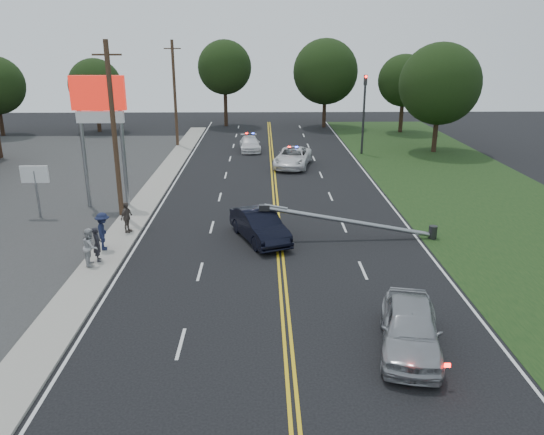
{
  "coord_description": "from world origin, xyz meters",
  "views": [
    {
      "loc": [
        -0.84,
        -17.98,
        9.94
      ],
      "look_at": [
        -0.39,
        6.58,
        1.7
      ],
      "focal_mm": 35.0,
      "sensor_mm": 36.0,
      "label": 1
    }
  ],
  "objects_px": {
    "bystander_c": "(103,231)",
    "bystander_d": "(127,217)",
    "crashed_sedan": "(260,225)",
    "utility_pole_far": "(175,94)",
    "small_sign": "(35,179)",
    "traffic_signal": "(364,108)",
    "utility_pole_mid": "(114,131)",
    "emergency_b": "(250,144)",
    "fallen_streetlight": "(359,223)",
    "bystander_a": "(97,244)",
    "waiting_sedan": "(410,328)",
    "pylon_sign": "(99,110)",
    "bystander_b": "(90,247)",
    "emergency_a": "(293,157)"
  },
  "relations": [
    {
      "from": "crashed_sedan",
      "to": "emergency_b",
      "type": "bearing_deg",
      "value": 70.37
    },
    {
      "from": "fallen_streetlight",
      "to": "crashed_sedan",
      "type": "height_order",
      "value": "fallen_streetlight"
    },
    {
      "from": "utility_pole_far",
      "to": "bystander_a",
      "type": "relative_size",
      "value": 6.06
    },
    {
      "from": "bystander_d",
      "to": "bystander_b",
      "type": "bearing_deg",
      "value": -168.85
    },
    {
      "from": "bystander_a",
      "to": "bystander_b",
      "type": "xyz_separation_m",
      "value": [
        -0.17,
        -0.45,
        0.05
      ]
    },
    {
      "from": "bystander_d",
      "to": "pylon_sign",
      "type": "bearing_deg",
      "value": 44.21
    },
    {
      "from": "fallen_streetlight",
      "to": "bystander_a",
      "type": "distance_m",
      "value": 13.06
    },
    {
      "from": "small_sign",
      "to": "waiting_sedan",
      "type": "bearing_deg",
      "value": -38.71
    },
    {
      "from": "pylon_sign",
      "to": "bystander_d",
      "type": "height_order",
      "value": "pylon_sign"
    },
    {
      "from": "emergency_b",
      "to": "pylon_sign",
      "type": "bearing_deg",
      "value": -120.23
    },
    {
      "from": "traffic_signal",
      "to": "bystander_c",
      "type": "relative_size",
      "value": 3.73
    },
    {
      "from": "traffic_signal",
      "to": "emergency_b",
      "type": "distance_m",
      "value": 11.03
    },
    {
      "from": "bystander_b",
      "to": "bystander_c",
      "type": "height_order",
      "value": "bystander_c"
    },
    {
      "from": "bystander_a",
      "to": "utility_pole_far",
      "type": "bearing_deg",
      "value": -17.73
    },
    {
      "from": "fallen_streetlight",
      "to": "bystander_c",
      "type": "xyz_separation_m",
      "value": [
        -12.84,
        -1.49,
        0.15
      ]
    },
    {
      "from": "small_sign",
      "to": "emergency_b",
      "type": "height_order",
      "value": "small_sign"
    },
    {
      "from": "bystander_c",
      "to": "bystander_d",
      "type": "bearing_deg",
      "value": -24.93
    },
    {
      "from": "emergency_a",
      "to": "bystander_d",
      "type": "height_order",
      "value": "bystander_d"
    },
    {
      "from": "traffic_signal",
      "to": "emergency_a",
      "type": "xyz_separation_m",
      "value": [
        -6.63,
        -5.07,
        -3.43
      ]
    },
    {
      "from": "utility_pole_far",
      "to": "waiting_sedan",
      "type": "xyz_separation_m",
      "value": [
        13.27,
        -36.48,
        -4.27
      ]
    },
    {
      "from": "traffic_signal",
      "to": "crashed_sedan",
      "type": "distance_m",
      "value": 24.15
    },
    {
      "from": "waiting_sedan",
      "to": "pylon_sign",
      "type": "bearing_deg",
      "value": 143.59
    },
    {
      "from": "bystander_b",
      "to": "fallen_streetlight",
      "type": "bearing_deg",
      "value": -84.31
    },
    {
      "from": "traffic_signal",
      "to": "fallen_streetlight",
      "type": "height_order",
      "value": "traffic_signal"
    },
    {
      "from": "crashed_sedan",
      "to": "utility_pole_far",
      "type": "bearing_deg",
      "value": 85.41
    },
    {
      "from": "fallen_streetlight",
      "to": "waiting_sedan",
      "type": "bearing_deg",
      "value": -90.66
    },
    {
      "from": "utility_pole_mid",
      "to": "emergency_b",
      "type": "relative_size",
      "value": 2.22
    },
    {
      "from": "bystander_d",
      "to": "utility_pole_far",
      "type": "bearing_deg",
      "value": 21.32
    },
    {
      "from": "utility_pole_mid",
      "to": "crashed_sedan",
      "type": "xyz_separation_m",
      "value": [
        8.19,
        -4.02,
        -4.28
      ]
    },
    {
      "from": "bystander_b",
      "to": "bystander_c",
      "type": "distance_m",
      "value": 1.86
    },
    {
      "from": "utility_pole_mid",
      "to": "waiting_sedan",
      "type": "relative_size",
      "value": 2.08
    },
    {
      "from": "utility_pole_mid",
      "to": "emergency_b",
      "type": "height_order",
      "value": "utility_pole_mid"
    },
    {
      "from": "crashed_sedan",
      "to": "pylon_sign",
      "type": "bearing_deg",
      "value": 125.54
    },
    {
      "from": "bystander_a",
      "to": "small_sign",
      "type": "bearing_deg",
      "value": 19.28
    },
    {
      "from": "utility_pole_far",
      "to": "crashed_sedan",
      "type": "height_order",
      "value": "utility_pole_far"
    },
    {
      "from": "small_sign",
      "to": "traffic_signal",
      "type": "bearing_deg",
      "value": 38.9
    },
    {
      "from": "utility_pole_far",
      "to": "waiting_sedan",
      "type": "bearing_deg",
      "value": -70.01
    },
    {
      "from": "utility_pole_mid",
      "to": "waiting_sedan",
      "type": "height_order",
      "value": "utility_pole_mid"
    },
    {
      "from": "fallen_streetlight",
      "to": "emergency_b",
      "type": "xyz_separation_m",
      "value": [
        -6.2,
        23.62,
        -0.27
      ]
    },
    {
      "from": "pylon_sign",
      "to": "bystander_c",
      "type": "bearing_deg",
      "value": -76.18
    },
    {
      "from": "emergency_b",
      "to": "bystander_b",
      "type": "height_order",
      "value": "bystander_b"
    },
    {
      "from": "pylon_sign",
      "to": "utility_pole_far",
      "type": "xyz_separation_m",
      "value": [
        1.3,
        20.0,
        -0.91
      ]
    },
    {
      "from": "traffic_signal",
      "to": "bystander_b",
      "type": "height_order",
      "value": "traffic_signal"
    },
    {
      "from": "utility_pole_far",
      "to": "bystander_c",
      "type": "relative_size",
      "value": 5.29
    },
    {
      "from": "utility_pole_mid",
      "to": "bystander_a",
      "type": "bearing_deg",
      "value": -84.63
    },
    {
      "from": "pylon_sign",
      "to": "bystander_a",
      "type": "bearing_deg",
      "value": -77.65
    },
    {
      "from": "bystander_c",
      "to": "bystander_d",
      "type": "xyz_separation_m",
      "value": [
        0.52,
        2.49,
        -0.11
      ]
    },
    {
      "from": "traffic_signal",
      "to": "emergency_a",
      "type": "distance_m",
      "value": 9.03
    },
    {
      "from": "utility_pole_mid",
      "to": "utility_pole_far",
      "type": "height_order",
      "value": "same"
    },
    {
      "from": "small_sign",
      "to": "bystander_d",
      "type": "bearing_deg",
      "value": -27.08
    }
  ]
}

